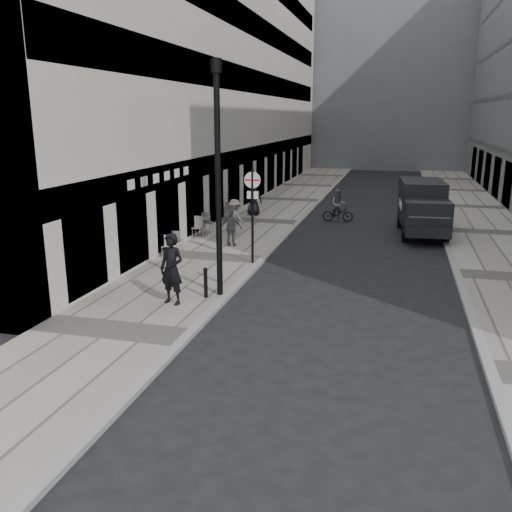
{
  "coord_description": "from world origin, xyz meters",
  "views": [
    {
      "loc": [
        4.83,
        -8.78,
        5.37
      ],
      "look_at": [
        0.94,
        6.04,
        1.4
      ],
      "focal_mm": 38.0,
      "sensor_mm": 36.0,
      "label": 1
    }
  ],
  "objects": [
    {
      "name": "building_far",
      "position": [
        1.5,
        56.0,
        11.0
      ],
      "size": [
        24.0,
        16.0,
        22.0
      ],
      "primitive_type": "cube",
      "color": "slate",
      "rests_on": "ground"
    },
    {
      "name": "building_left",
      "position": [
        -6.0,
        24.5,
        9.0
      ],
      "size": [
        4.0,
        45.0,
        18.0
      ],
      "primitive_type": "cube",
      "color": "beige",
      "rests_on": "ground"
    },
    {
      "name": "lamppost",
      "position": [
        -0.2,
        6.06,
        3.89
      ],
      "size": [
        0.3,
        0.3,
        6.78
      ],
      "color": "black",
      "rests_on": "sidewalk"
    },
    {
      "name": "cafe_table_mid",
      "position": [
        -3.6,
        10.4,
        0.53
      ],
      "size": [
        0.64,
        1.44,
        0.82
      ],
      "color": "silver",
      "rests_on": "sidewalk"
    },
    {
      "name": "cafe_table_far",
      "position": [
        -3.6,
        18.28,
        0.58
      ],
      "size": [
        0.7,
        1.59,
        0.9
      ],
      "color": "silver",
      "rests_on": "sidewalk"
    },
    {
      "name": "ground",
      "position": [
        0.0,
        0.0,
        0.0
      ],
      "size": [
        120.0,
        120.0,
        0.0
      ],
      "primitive_type": "plane",
      "color": "black",
      "rests_on": "ground"
    },
    {
      "name": "panel_van",
      "position": [
        5.99,
        17.19,
        1.37
      ],
      "size": [
        2.26,
        5.29,
        2.43
      ],
      "rotation": [
        0.0,
        0.0,
        0.07
      ],
      "color": "black",
      "rests_on": "ground"
    },
    {
      "name": "cyclist",
      "position": [
        1.86,
        19.39,
        0.66
      ],
      "size": [
        1.61,
        0.7,
        1.69
      ],
      "rotation": [
        0.0,
        0.0,
        0.1
      ],
      "color": "black",
      "rests_on": "ground"
    },
    {
      "name": "bollard_far",
      "position": [
        -0.6,
        7.22,
        0.61
      ],
      "size": [
        0.13,
        0.13,
        0.98
      ],
      "primitive_type": "cylinder",
      "color": "black",
      "rests_on": "sidewalk"
    },
    {
      "name": "pedestrian_a",
      "position": [
        -1.73,
        12.18,
        0.89
      ],
      "size": [
        0.91,
        0.39,
        1.54
      ],
      "primitive_type": "imported",
      "rotation": [
        0.0,
        0.0,
        3.12
      ],
      "color": "slate",
      "rests_on": "sidewalk"
    },
    {
      "name": "bollard_near",
      "position": [
        -0.52,
        5.69,
        0.55
      ],
      "size": [
        0.11,
        0.11,
        0.86
      ],
      "primitive_type": "cylinder",
      "color": "black",
      "rests_on": "sidewalk"
    },
    {
      "name": "cafe_table_near",
      "position": [
        -3.6,
        13.8,
        0.61
      ],
      "size": [
        0.76,
        1.71,
        0.97
      ],
      "color": "#ACACAE",
      "rests_on": "sidewalk"
    },
    {
      "name": "far_sidewalk",
      "position": [
        9.0,
        18.0,
        0.06
      ],
      "size": [
        4.0,
        60.0,
        0.12
      ],
      "primitive_type": "cube",
      "color": "#A19E92",
      "rests_on": "ground"
    },
    {
      "name": "pedestrian_c",
      "position": [
        -2.73,
        19.47,
        1.05
      ],
      "size": [
        0.98,
        0.7,
        1.86
      ],
      "primitive_type": "imported",
      "rotation": [
        0.0,
        0.0,
        3.27
      ],
      "color": "black",
      "rests_on": "sidewalk"
    },
    {
      "name": "pedestrian_b",
      "position": [
        -2.25,
        14.34,
        0.93
      ],
      "size": [
        1.2,
        0.97,
        1.62
      ],
      "primitive_type": "imported",
      "rotation": [
        0.0,
        0.0,
        2.73
      ],
      "color": "gray",
      "rests_on": "sidewalk"
    },
    {
      "name": "sidewalk",
      "position": [
        -2.0,
        18.0,
        0.06
      ],
      "size": [
        4.0,
        60.0,
        0.12
      ],
      "primitive_type": "cube",
      "color": "#A19E92",
      "rests_on": "ground"
    },
    {
      "name": "sign_post",
      "position": [
        -0.2,
        9.86,
        2.32
      ],
      "size": [
        0.59,
        0.1,
        3.44
      ],
      "rotation": [
        0.0,
        0.0,
        0.04
      ],
      "color": "black",
      "rests_on": "sidewalk"
    },
    {
      "name": "walking_man",
      "position": [
        -1.25,
        4.92,
        1.15
      ],
      "size": [
        0.85,
        0.66,
        2.06
      ],
      "primitive_type": "imported",
      "rotation": [
        0.0,
        0.0,
        -0.24
      ],
      "color": "black",
      "rests_on": "sidewalk"
    }
  ]
}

